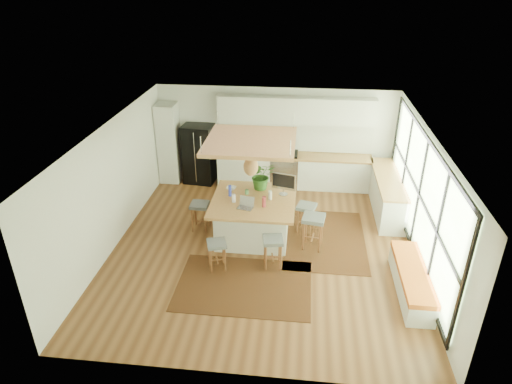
# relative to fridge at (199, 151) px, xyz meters

# --- Properties ---
(floor) EXTENTS (7.00, 7.00, 0.00)m
(floor) POSITION_rel_fridge_xyz_m (2.11, -3.19, -0.93)
(floor) COLOR #5B331A
(floor) RESTS_ON ground
(ceiling) EXTENTS (7.00, 7.00, 0.00)m
(ceiling) POSITION_rel_fridge_xyz_m (2.11, -3.19, 1.78)
(ceiling) COLOR white
(ceiling) RESTS_ON ground
(wall_back) EXTENTS (6.50, 0.00, 6.50)m
(wall_back) POSITION_rel_fridge_xyz_m (2.11, 0.31, 0.42)
(wall_back) COLOR white
(wall_back) RESTS_ON ground
(wall_front) EXTENTS (6.50, 0.00, 6.50)m
(wall_front) POSITION_rel_fridge_xyz_m (2.11, -6.69, 0.42)
(wall_front) COLOR white
(wall_front) RESTS_ON ground
(wall_left) EXTENTS (0.00, 7.00, 7.00)m
(wall_left) POSITION_rel_fridge_xyz_m (-1.14, -3.19, 0.42)
(wall_left) COLOR white
(wall_left) RESTS_ON ground
(wall_right) EXTENTS (0.00, 7.00, 7.00)m
(wall_right) POSITION_rel_fridge_xyz_m (5.36, -3.19, 0.42)
(wall_right) COLOR white
(wall_right) RESTS_ON ground
(window_wall) EXTENTS (0.10, 6.20, 2.60)m
(window_wall) POSITION_rel_fridge_xyz_m (5.33, -3.19, 0.47)
(window_wall) COLOR black
(window_wall) RESTS_ON wall_right
(pantry) EXTENTS (0.55, 0.60, 2.25)m
(pantry) POSITION_rel_fridge_xyz_m (-0.84, -0.01, 0.20)
(pantry) COLOR silver
(pantry) RESTS_ON floor
(back_counter_base) EXTENTS (4.20, 0.60, 0.88)m
(back_counter_base) POSITION_rel_fridge_xyz_m (2.66, -0.01, -0.49)
(back_counter_base) COLOR silver
(back_counter_base) RESTS_ON floor
(back_counter_top) EXTENTS (4.24, 0.64, 0.05)m
(back_counter_top) POSITION_rel_fridge_xyz_m (2.66, -0.01, -0.03)
(back_counter_top) COLOR #A26C39
(back_counter_top) RESTS_ON back_counter_base
(backsplash) EXTENTS (4.20, 0.02, 0.80)m
(backsplash) POSITION_rel_fridge_xyz_m (2.66, 0.29, 0.43)
(backsplash) COLOR white
(backsplash) RESTS_ON wall_back
(upper_cabinets) EXTENTS (4.20, 0.34, 0.70)m
(upper_cabinets) POSITION_rel_fridge_xyz_m (2.66, 0.13, 1.22)
(upper_cabinets) COLOR silver
(upper_cabinets) RESTS_ON wall_back
(range) EXTENTS (0.76, 0.62, 1.00)m
(range) POSITION_rel_fridge_xyz_m (2.41, -0.01, -0.43)
(range) COLOR #A5A5AA
(range) RESTS_ON floor
(right_counter_base) EXTENTS (0.60, 2.50, 0.88)m
(right_counter_base) POSITION_rel_fridge_xyz_m (5.04, -1.19, -0.49)
(right_counter_base) COLOR silver
(right_counter_base) RESTS_ON floor
(right_counter_top) EXTENTS (0.64, 2.54, 0.05)m
(right_counter_top) POSITION_rel_fridge_xyz_m (5.04, -1.19, -0.03)
(right_counter_top) COLOR #A26C39
(right_counter_top) RESTS_ON right_counter_base
(window_bench) EXTENTS (0.52, 2.00, 0.50)m
(window_bench) POSITION_rel_fridge_xyz_m (5.06, -4.39, -0.68)
(window_bench) COLOR silver
(window_bench) RESTS_ON floor
(ceiling_panel) EXTENTS (1.86, 1.86, 0.80)m
(ceiling_panel) POSITION_rel_fridge_xyz_m (1.81, -2.79, 1.12)
(ceiling_panel) COLOR #A26C39
(ceiling_panel) RESTS_ON ceiling
(rug_near) EXTENTS (2.60, 1.80, 0.01)m
(rug_near) POSITION_rel_fridge_xyz_m (1.89, -4.58, -0.92)
(rug_near) COLOR black
(rug_near) RESTS_ON floor
(rug_right) EXTENTS (1.80, 2.60, 0.01)m
(rug_right) POSITION_rel_fridge_xyz_m (3.49, -2.73, -0.92)
(rug_right) COLOR black
(rug_right) RESTS_ON floor
(fridge) EXTENTS (0.90, 0.74, 1.68)m
(fridge) POSITION_rel_fridge_xyz_m (0.00, 0.00, 0.00)
(fridge) COLOR black
(fridge) RESTS_ON floor
(island) EXTENTS (1.85, 1.85, 0.93)m
(island) POSITION_rel_fridge_xyz_m (1.86, -2.74, -0.46)
(island) COLOR #A26C39
(island) RESTS_ON floor
(stool_near_left) EXTENTS (0.47, 0.47, 0.63)m
(stool_near_left) POSITION_rel_fridge_xyz_m (1.27, -4.07, -0.57)
(stool_near_left) COLOR #505559
(stool_near_left) RESTS_ON floor
(stool_near_right) EXTENTS (0.46, 0.46, 0.67)m
(stool_near_right) POSITION_rel_fridge_xyz_m (2.39, -3.88, -0.57)
(stool_near_right) COLOR #505559
(stool_near_right) RESTS_ON floor
(stool_right_front) EXTENTS (0.53, 0.53, 0.78)m
(stool_right_front) POSITION_rel_fridge_xyz_m (3.20, -3.09, -0.57)
(stool_right_front) COLOR #505559
(stool_right_front) RESTS_ON floor
(stool_right_back) EXTENTS (0.50, 0.50, 0.69)m
(stool_right_back) POSITION_rel_fridge_xyz_m (3.05, -2.42, -0.57)
(stool_right_back) COLOR #505559
(stool_right_back) RESTS_ON floor
(stool_left_side) EXTENTS (0.41, 0.41, 0.68)m
(stool_left_side) POSITION_rel_fridge_xyz_m (0.59, -2.59, -0.57)
(stool_left_side) COLOR #505559
(stool_left_side) RESTS_ON floor
(laptop) EXTENTS (0.40, 0.41, 0.25)m
(laptop) POSITION_rel_fridge_xyz_m (1.73, -3.15, 0.12)
(laptop) COLOR #A5A5AA
(laptop) RESTS_ON island
(monitor) EXTENTS (0.60, 0.33, 0.52)m
(monitor) POSITION_rel_fridge_xyz_m (2.51, -2.41, 0.26)
(monitor) COLOR #A5A5AA
(monitor) RESTS_ON island
(microwave) EXTENTS (0.58, 0.40, 0.35)m
(microwave) POSITION_rel_fridge_xyz_m (1.10, -0.01, 0.18)
(microwave) COLOR #A5A5AA
(microwave) RESTS_ON back_counter_top
(island_plant) EXTENTS (0.82, 0.85, 0.52)m
(island_plant) POSITION_rel_fridge_xyz_m (1.98, -2.16, 0.27)
(island_plant) COLOR #1E4C19
(island_plant) RESTS_ON island
(island_bowl) EXTENTS (0.25, 0.25, 0.05)m
(island_bowl) POSITION_rel_fridge_xyz_m (1.29, -2.28, 0.03)
(island_bowl) COLOR silver
(island_bowl) RESTS_ON island
(island_bottle_0) EXTENTS (0.07, 0.07, 0.19)m
(island_bottle_0) POSITION_rel_fridge_xyz_m (1.31, -2.64, 0.10)
(island_bottle_0) COLOR blue
(island_bottle_0) RESTS_ON island
(island_bottle_1) EXTENTS (0.07, 0.07, 0.19)m
(island_bottle_1) POSITION_rel_fridge_xyz_m (1.46, -2.89, 0.10)
(island_bottle_1) COLOR white
(island_bottle_1) RESTS_ON island
(island_bottle_2) EXTENTS (0.07, 0.07, 0.19)m
(island_bottle_2) POSITION_rel_fridge_xyz_m (2.11, -3.04, 0.10)
(island_bottle_2) COLOR #9B333B
(island_bottle_2) RESTS_ON island
(island_bottle_3) EXTENTS (0.07, 0.07, 0.19)m
(island_bottle_3) POSITION_rel_fridge_xyz_m (2.21, -2.69, 0.10)
(island_bottle_3) COLOR silver
(island_bottle_3) RESTS_ON island
(island_bottle_4) EXTENTS (0.07, 0.07, 0.19)m
(island_bottle_4) POSITION_rel_fridge_xyz_m (1.66, -2.49, 0.10)
(island_bottle_4) COLOR #497848
(island_bottle_4) RESTS_ON island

